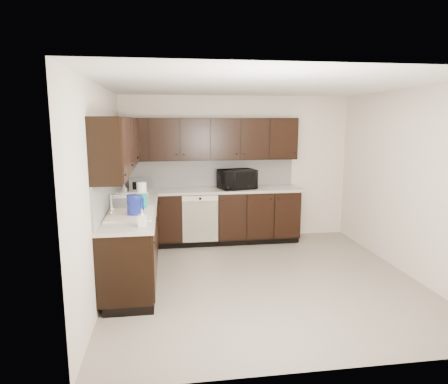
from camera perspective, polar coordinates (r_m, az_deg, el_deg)
The scene contains 20 objects.
floor at distance 5.45m, azimuth 5.49°, elevation -12.27°, with size 4.00×4.00×0.00m, color gray.
ceiling at distance 5.06m, azimuth 5.99°, elevation 14.91°, with size 4.00×4.00×0.00m, color white.
wall_back at distance 7.05m, azimuth 1.80°, elevation 3.44°, with size 4.00×0.02×2.50m, color beige.
wall_left at distance 5.02m, azimuth -17.02°, elevation 0.23°, with size 0.02×4.00×2.50m, color beige.
wall_right at distance 5.92m, azimuth 24.88°, elevation 1.19°, with size 0.02×4.00×2.50m, color beige.
wall_front at distance 3.25m, azimuth 14.29°, elevation -4.94°, with size 4.00×0.02×2.50m, color beige.
lower_cabinets at distance 6.23m, azimuth -5.98°, elevation -5.37°, with size 3.00×2.80×0.90m.
countertop at distance 6.11m, azimuth -6.09°, elevation -0.80°, with size 3.03×2.83×0.04m.
backsplash at distance 6.27m, azimuth -8.12°, elevation 1.85°, with size 3.00×2.80×0.48m.
upper_cabinets at distance 6.10m, azimuth -7.16°, elevation 7.21°, with size 3.00×2.80×0.70m.
dishwasher at distance 6.50m, azimuth -3.41°, elevation -3.45°, with size 0.58×0.04×0.78m.
sink at distance 5.04m, azimuth -13.23°, elevation -3.83°, with size 0.54×0.82×0.42m.
microwave at distance 6.72m, azimuth 1.86°, elevation 1.84°, with size 0.59×0.40×0.33m, color black.
soap_bottle_a at distance 4.44m, azimuth -11.63°, elevation -3.66°, with size 0.08×0.09×0.19m, color gray.
soap_bottle_b at distance 6.13m, azimuth -14.05°, elevation 0.17°, with size 0.08×0.08×0.21m, color gray.
toaster_oven at distance 6.73m, azimuth -11.81°, elevation 1.07°, with size 0.31×0.23×0.19m, color silver.
storage_bin at distance 5.46m, azimuth -13.12°, elevation -1.26°, with size 0.41×0.30×0.16m, color silver.
blue_pitcher at distance 4.92m, azimuth -12.73°, elevation -1.90°, with size 0.17×0.17×0.26m, color #101F99.
teal_tumbler at distance 5.29m, azimuth -11.37°, elevation -1.34°, with size 0.09×0.09×0.20m, color #0D8F78.
paper_towel_roll at distance 5.64m, azimuth -11.67°, elevation -0.14°, with size 0.14×0.14×0.30m, color white.
Camera 1 is at (-1.23, -4.89, 2.08)m, focal length 32.00 mm.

